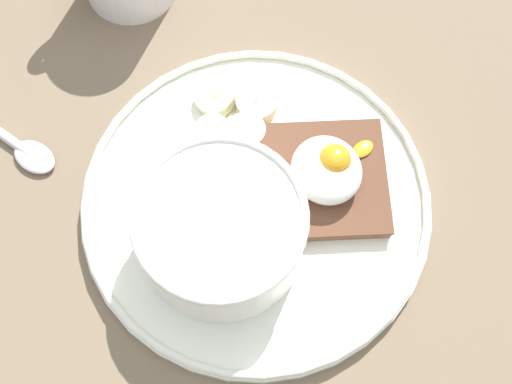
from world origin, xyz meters
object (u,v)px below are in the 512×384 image
Objects in this scene: banana_slice_right at (246,134)px; oatmeal_bowl at (221,230)px; spoon at (9,139)px; banana_slice_front at (213,132)px; poached_egg at (328,168)px; banana_slice_back at (215,97)px; toast_slice at (324,180)px; banana_slice_left at (257,103)px.

oatmeal_bowl is at bearing 144.23° from banana_slice_right.
oatmeal_bowl is 1.05× the size of spoon.
poached_egg is at bearing -139.33° from banana_slice_front.
spoon is at bearing 75.54° from banana_slice_back.
toast_slice is at bearing -147.85° from banana_slice_right.
banana_slice_right is (-1.19, -2.21, 0.03)cm from banana_slice_front.
poached_egg is at bearing -154.32° from banana_slice_back.
banana_slice_left is at bearing 13.62° from poached_egg.
toast_slice is 3.25× the size of banana_slice_back.
oatmeal_bowl reaches higher than banana_slice_right.
oatmeal_bowl is 0.99× the size of toast_slice.
oatmeal_bowl is 2.77× the size of banana_slice_left.
banana_slice_right is at bearing -35.77° from oatmeal_bowl.
oatmeal_bowl is 3.32× the size of banana_slice_front.
poached_egg is 1.99× the size of banana_slice_front.
banana_slice_right is at bearing -118.23° from banana_slice_front.
oatmeal_bowl reaches higher than poached_egg.
oatmeal_bowl is 3.20× the size of banana_slice_back.
toast_slice is (1.18, -8.78, -2.41)cm from oatmeal_bowl.
banana_slice_front and banana_slice_right have the same top height.
oatmeal_bowl reaches higher than spoon.
toast_slice is at bearing 103.14° from poached_egg.
toast_slice is 24.73cm from spoon.
spoon is at bearing 56.03° from poached_egg.
toast_slice is at bearing -82.37° from oatmeal_bowl.
oatmeal_bowl is 9.02cm from banana_slice_right.
banana_slice_left is 19.57cm from spoon.
banana_slice_back reaches higher than spoon.
spoon is (5.87, 18.63, -1.19)cm from banana_slice_left.
banana_slice_back is (2.72, -1.35, -0.07)cm from banana_slice_front.
banana_slice_left is (0.94, -4.11, -0.13)cm from banana_slice_front.
poached_egg is at bearing -146.75° from banana_slice_right.
spoon is (6.81, 14.51, -1.32)cm from banana_slice_front.
banana_slice_front is 0.96× the size of banana_slice_back.
banana_slice_back is at bearing 24.94° from toast_slice.
banana_slice_back is 4.00cm from banana_slice_right.
banana_slice_right reaches higher than spoon.
banana_slice_front is 2.51cm from banana_slice_right.
banana_slice_back is at bearing -21.08° from oatmeal_bowl.
banana_slice_front is (7.07, 5.91, 0.02)cm from toast_slice.
toast_slice is 1.06× the size of spoon.
banana_slice_front and banana_slice_back have the same top height.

